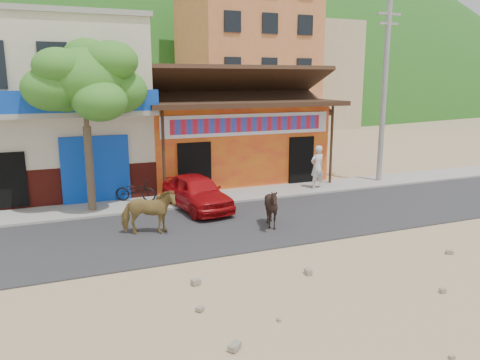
% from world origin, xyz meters
% --- Properties ---
extents(ground, '(120.00, 120.00, 0.00)m').
position_xyz_m(ground, '(0.00, 0.00, 0.00)').
color(ground, '#9E825B').
rests_on(ground, ground).
extents(road, '(60.00, 5.00, 0.04)m').
position_xyz_m(road, '(0.00, 2.50, 0.02)').
color(road, '#28282B').
rests_on(road, ground).
extents(sidewalk, '(60.00, 2.00, 0.12)m').
position_xyz_m(sidewalk, '(0.00, 6.00, 0.06)').
color(sidewalk, gray).
rests_on(sidewalk, ground).
extents(dance_club, '(8.00, 6.00, 3.60)m').
position_xyz_m(dance_club, '(2.00, 10.00, 1.80)').
color(dance_club, orange).
rests_on(dance_club, ground).
extents(cafe_building, '(7.00, 6.00, 7.00)m').
position_xyz_m(cafe_building, '(-5.50, 10.00, 3.50)').
color(cafe_building, beige).
rests_on(cafe_building, ground).
extents(apartment_front, '(9.00, 9.00, 12.00)m').
position_xyz_m(apartment_front, '(9.00, 24.00, 6.00)').
color(apartment_front, '#CC723F').
rests_on(apartment_front, ground).
extents(apartment_rear, '(8.00, 8.00, 10.00)m').
position_xyz_m(apartment_rear, '(18.00, 30.00, 5.00)').
color(apartment_rear, tan).
rests_on(apartment_rear, ground).
extents(hillside, '(100.00, 40.00, 24.00)m').
position_xyz_m(hillside, '(0.00, 70.00, 12.00)').
color(hillside, '#194C14').
rests_on(hillside, ground).
extents(tree, '(3.00, 3.00, 6.00)m').
position_xyz_m(tree, '(-4.60, 5.80, 3.12)').
color(tree, '#2D721E').
rests_on(tree, sidewalk).
extents(utility_pole, '(0.24, 0.24, 8.00)m').
position_xyz_m(utility_pole, '(8.20, 6.00, 4.12)').
color(utility_pole, gray).
rests_on(utility_pole, sidewalk).
extents(cow_tan, '(1.81, 1.13, 1.41)m').
position_xyz_m(cow_tan, '(-3.21, 2.58, 0.75)').
color(cow_tan, olive).
rests_on(cow_tan, road).
extents(cow_dark, '(1.58, 1.53, 1.34)m').
position_xyz_m(cow_dark, '(0.58, 1.75, 0.71)').
color(cow_dark, black).
rests_on(cow_dark, road).
extents(red_car, '(2.03, 3.95, 1.29)m').
position_xyz_m(red_car, '(-1.00, 4.75, 0.68)').
color(red_car, '#AD0C10').
rests_on(red_car, road).
extents(scooter, '(1.65, 1.25, 0.83)m').
position_xyz_m(scooter, '(-2.93, 6.42, 0.54)').
color(scooter, black).
rests_on(scooter, sidewalk).
extents(pedestrian, '(0.73, 0.54, 1.84)m').
position_xyz_m(pedestrian, '(4.70, 5.74, 1.04)').
color(pedestrian, silver).
rests_on(pedestrian, sidewalk).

